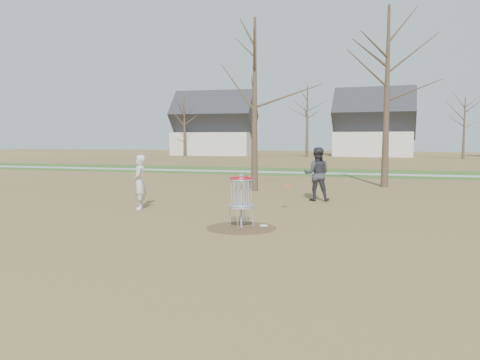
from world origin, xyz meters
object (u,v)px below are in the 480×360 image
at_px(player_standing, 139,182).
at_px(disc_golf_basket, 241,193).
at_px(player_throwing, 317,174).
at_px(disc_grounded, 264,225).

xyz_separation_m(player_standing, disc_golf_basket, (4.12, -2.13, 0.03)).
height_order(player_standing, player_throwing, player_throwing).
distance_m(player_throwing, disc_grounded, 5.67).
distance_m(player_standing, player_throwing, 6.47).
distance_m(player_standing, disc_grounded, 5.00).
height_order(disc_grounded, disc_golf_basket, disc_golf_basket).
relative_size(player_standing, player_throwing, 0.89).
xyz_separation_m(player_standing, player_throwing, (5.22, 3.82, 0.11)).
relative_size(player_standing, disc_golf_basket, 1.31).
relative_size(player_throwing, disc_golf_basket, 1.47).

